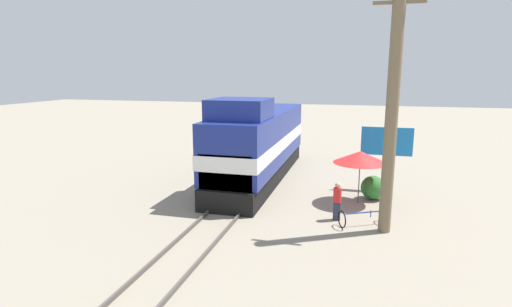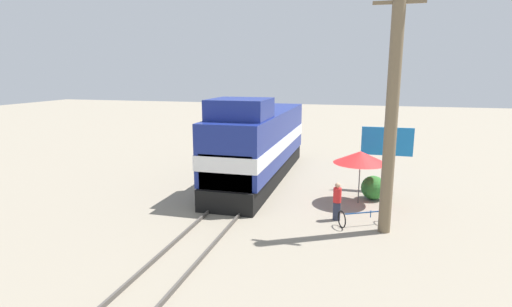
{
  "view_description": "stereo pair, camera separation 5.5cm",
  "coord_description": "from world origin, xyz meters",
  "px_view_note": "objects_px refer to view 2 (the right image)",
  "views": [
    {
      "loc": [
        5.6,
        -17.33,
        6.12
      ],
      "look_at": [
        1.2,
        -0.77,
        2.61
      ],
      "focal_mm": 28.0,
      "sensor_mm": 36.0,
      "label": 1
    },
    {
      "loc": [
        5.65,
        -17.32,
        6.12
      ],
      "look_at": [
        1.2,
        -0.77,
        2.61
      ],
      "focal_mm": 28.0,
      "sensor_mm": 36.0,
      "label": 2
    }
  ],
  "objects_px": {
    "locomotive": "(259,144)",
    "billboard_sign": "(387,144)",
    "vendor_umbrella": "(360,157)",
    "person_bystander": "(337,200)",
    "bicycle": "(363,217)",
    "utility_pole": "(392,106)"
  },
  "relations": [
    {
      "from": "locomotive",
      "to": "vendor_umbrella",
      "type": "bearing_deg",
      "value": -26.11
    },
    {
      "from": "vendor_umbrella",
      "to": "person_bystander",
      "type": "distance_m",
      "value": 3.01
    },
    {
      "from": "utility_pole",
      "to": "billboard_sign",
      "type": "distance_m",
      "value": 6.41
    },
    {
      "from": "billboard_sign",
      "to": "person_bystander",
      "type": "distance_m",
      "value": 5.81
    },
    {
      "from": "locomotive",
      "to": "billboard_sign",
      "type": "relative_size",
      "value": 3.84
    },
    {
      "from": "locomotive",
      "to": "billboard_sign",
      "type": "xyz_separation_m",
      "value": [
        6.93,
        -0.15,
        0.36
      ]
    },
    {
      "from": "billboard_sign",
      "to": "person_bystander",
      "type": "relative_size",
      "value": 2.04
    },
    {
      "from": "person_bystander",
      "to": "bicycle",
      "type": "distance_m",
      "value": 1.26
    },
    {
      "from": "bicycle",
      "to": "billboard_sign",
      "type": "bearing_deg",
      "value": -38.85
    },
    {
      "from": "person_bystander",
      "to": "bicycle",
      "type": "xyz_separation_m",
      "value": [
        1.08,
        -0.38,
        -0.52
      ]
    },
    {
      "from": "utility_pole",
      "to": "vendor_umbrella",
      "type": "height_order",
      "value": "utility_pole"
    },
    {
      "from": "locomotive",
      "to": "person_bystander",
      "type": "distance_m",
      "value": 7.26
    },
    {
      "from": "utility_pole",
      "to": "billboard_sign",
      "type": "height_order",
      "value": "utility_pole"
    },
    {
      "from": "vendor_umbrella",
      "to": "person_bystander",
      "type": "relative_size",
      "value": 1.54
    },
    {
      "from": "locomotive",
      "to": "utility_pole",
      "type": "relative_size",
      "value": 1.32
    },
    {
      "from": "bicycle",
      "to": "utility_pole",
      "type": "bearing_deg",
      "value": -143.67
    },
    {
      "from": "locomotive",
      "to": "person_bystander",
      "type": "height_order",
      "value": "locomotive"
    },
    {
      "from": "locomotive",
      "to": "bicycle",
      "type": "xyz_separation_m",
      "value": [
        5.87,
        -5.69,
        -1.74
      ]
    },
    {
      "from": "locomotive",
      "to": "utility_pole",
      "type": "bearing_deg",
      "value": -42.32
    },
    {
      "from": "utility_pole",
      "to": "bicycle",
      "type": "relative_size",
      "value": 4.78
    },
    {
      "from": "billboard_sign",
      "to": "bicycle",
      "type": "distance_m",
      "value": 6.02
    },
    {
      "from": "locomotive",
      "to": "billboard_sign",
      "type": "height_order",
      "value": "locomotive"
    }
  ]
}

